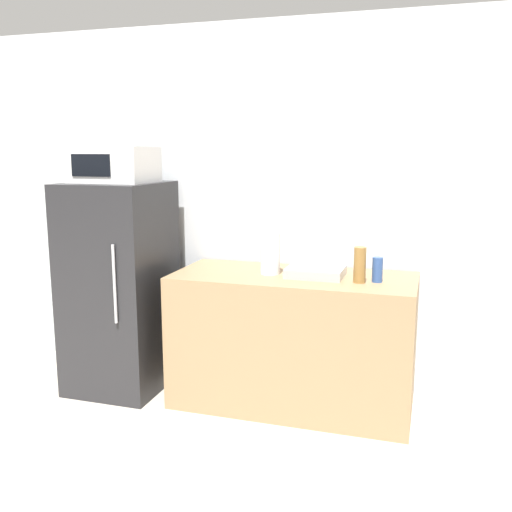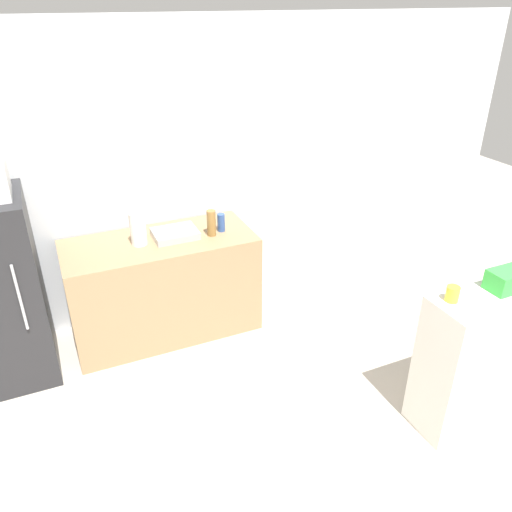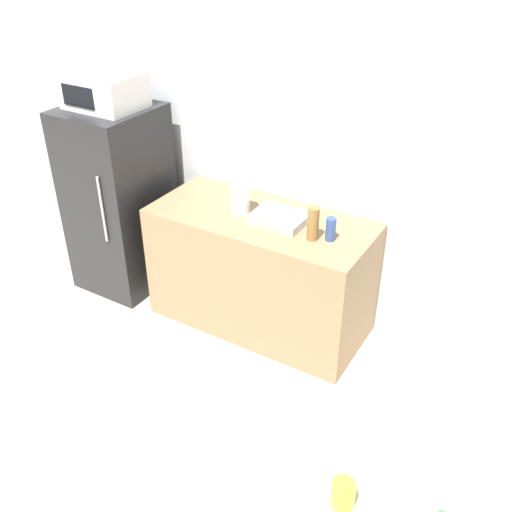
{
  "view_description": "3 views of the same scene",
  "coord_description": "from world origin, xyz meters",
  "px_view_note": "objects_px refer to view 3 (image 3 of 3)",
  "views": [
    {
      "loc": [
        0.96,
        -0.7,
        1.72
      ],
      "look_at": [
        0.09,
        2.08,
        1.17
      ],
      "focal_mm": 40.0,
      "sensor_mm": 36.0,
      "label": 1
    },
    {
      "loc": [
        -0.67,
        -0.87,
        2.72
      ],
      "look_at": [
        0.65,
        2.11,
        1.0
      ],
      "focal_mm": 35.0,
      "sensor_mm": 36.0,
      "label": 2
    },
    {
      "loc": [
        1.88,
        -0.14,
        2.75
      ],
      "look_at": [
        0.38,
        2.36,
        0.95
      ],
      "focal_mm": 40.0,
      "sensor_mm": 36.0,
      "label": 3
    }
  ],
  "objects_px": {
    "bottle_short": "(331,229)",
    "jar": "(343,494)",
    "paper_towel_roll": "(240,194)",
    "microwave": "(104,91)",
    "bottle_tall": "(313,224)",
    "refrigerator": "(119,200)"
  },
  "relations": [
    {
      "from": "jar",
      "to": "bottle_short",
      "type": "bearing_deg",
      "value": 115.52
    },
    {
      "from": "microwave",
      "to": "refrigerator",
      "type": "bearing_deg",
      "value": 71.76
    },
    {
      "from": "refrigerator",
      "to": "bottle_short",
      "type": "relative_size",
      "value": 9.5
    },
    {
      "from": "microwave",
      "to": "bottle_tall",
      "type": "distance_m",
      "value": 1.81
    },
    {
      "from": "bottle_tall",
      "to": "paper_towel_roll",
      "type": "bearing_deg",
      "value": 172.59
    },
    {
      "from": "microwave",
      "to": "jar",
      "type": "height_order",
      "value": "microwave"
    },
    {
      "from": "refrigerator",
      "to": "bottle_short",
      "type": "height_order",
      "value": "refrigerator"
    },
    {
      "from": "bottle_tall",
      "to": "paper_towel_roll",
      "type": "xyz_separation_m",
      "value": [
        -0.6,
        0.08,
        0.03
      ]
    },
    {
      "from": "bottle_tall",
      "to": "bottle_short",
      "type": "relative_size",
      "value": 1.43
    },
    {
      "from": "microwave",
      "to": "paper_towel_roll",
      "type": "bearing_deg",
      "value": 3.21
    },
    {
      "from": "bottle_tall",
      "to": "jar",
      "type": "xyz_separation_m",
      "value": [
        0.97,
        -1.76,
        0.06
      ]
    },
    {
      "from": "microwave",
      "to": "paper_towel_roll",
      "type": "relative_size",
      "value": 1.9
    },
    {
      "from": "bottle_short",
      "to": "jar",
      "type": "height_order",
      "value": "jar"
    },
    {
      "from": "microwave",
      "to": "bottle_tall",
      "type": "xyz_separation_m",
      "value": [
        1.71,
        -0.02,
        -0.6
      ]
    },
    {
      "from": "bottle_short",
      "to": "jar",
      "type": "xyz_separation_m",
      "value": [
        0.86,
        -1.81,
        0.09
      ]
    },
    {
      "from": "paper_towel_roll",
      "to": "bottle_short",
      "type": "bearing_deg",
      "value": -2.47
    },
    {
      "from": "jar",
      "to": "paper_towel_roll",
      "type": "distance_m",
      "value": 2.42
    },
    {
      "from": "microwave",
      "to": "jar",
      "type": "xyz_separation_m",
      "value": [
        2.67,
        -1.78,
        -0.54
      ]
    },
    {
      "from": "refrigerator",
      "to": "jar",
      "type": "relative_size",
      "value": 14.6
    },
    {
      "from": "microwave",
      "to": "paper_towel_roll",
      "type": "xyz_separation_m",
      "value": [
        1.11,
        0.06,
        -0.57
      ]
    },
    {
      "from": "bottle_tall",
      "to": "bottle_short",
      "type": "height_order",
      "value": "bottle_tall"
    },
    {
      "from": "refrigerator",
      "to": "jar",
      "type": "xyz_separation_m",
      "value": [
        2.67,
        -1.78,
        0.33
      ]
    }
  ]
}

